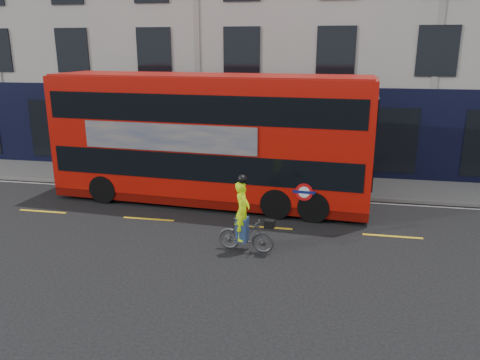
# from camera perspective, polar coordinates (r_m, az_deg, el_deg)

# --- Properties ---
(ground) EXTENTS (120.00, 120.00, 0.00)m
(ground) POSITION_cam_1_polar(r_m,az_deg,el_deg) (15.02, -13.20, -6.64)
(ground) COLOR black
(ground) RESTS_ON ground
(pavement) EXTENTS (60.00, 3.00, 0.12)m
(pavement) POSITION_cam_1_polar(r_m,az_deg,el_deg) (20.76, -6.00, 0.19)
(pavement) COLOR slate
(pavement) RESTS_ON ground
(kerb) EXTENTS (60.00, 0.12, 0.13)m
(kerb) POSITION_cam_1_polar(r_m,az_deg,el_deg) (19.39, -7.28, -0.97)
(kerb) COLOR slate
(kerb) RESTS_ON ground
(building_terrace) EXTENTS (50.00, 10.07, 15.00)m
(building_terrace) POSITION_cam_1_polar(r_m,az_deg,el_deg) (26.29, -2.19, 19.91)
(building_terrace) COLOR #A8A59F
(building_terrace) RESTS_ON ground
(road_edge_line) EXTENTS (58.00, 0.10, 0.01)m
(road_edge_line) POSITION_cam_1_polar(r_m,az_deg,el_deg) (19.14, -7.55, -1.40)
(road_edge_line) COLOR silver
(road_edge_line) RESTS_ON ground
(lane_dashes) EXTENTS (58.00, 0.12, 0.01)m
(lane_dashes) POSITION_cam_1_polar(r_m,az_deg,el_deg) (16.30, -11.08, -4.68)
(lane_dashes) COLOR gold
(lane_dashes) RESTS_ON ground
(bus) EXTENTS (11.86, 3.45, 4.72)m
(bus) POSITION_cam_1_polar(r_m,az_deg,el_deg) (17.25, -3.61, 5.08)
(bus) COLOR #AF0F07
(bus) RESTS_ON ground
(cyclist) EXTENTS (1.68, 0.66, 2.27)m
(cyclist) POSITION_cam_1_polar(r_m,az_deg,el_deg) (13.32, 0.56, -5.61)
(cyclist) COLOR #404245
(cyclist) RESTS_ON ground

